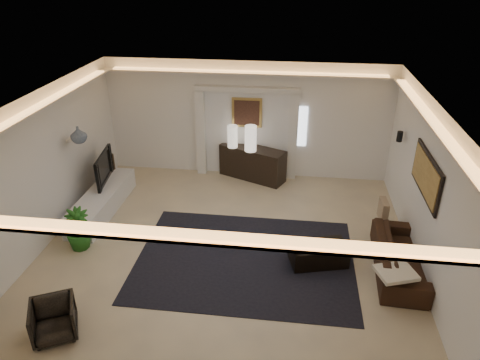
# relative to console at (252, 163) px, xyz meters

# --- Properties ---
(floor) EXTENTS (7.00, 7.00, 0.00)m
(floor) POSITION_rel_console_xyz_m (-0.18, -3.25, -0.40)
(floor) COLOR beige
(floor) RESTS_ON ground
(ceiling) EXTENTS (7.00, 7.00, 0.00)m
(ceiling) POSITION_rel_console_xyz_m (-0.18, -3.25, 2.50)
(ceiling) COLOR white
(ceiling) RESTS_ON ground
(wall_back) EXTENTS (7.00, 0.00, 7.00)m
(wall_back) POSITION_rel_console_xyz_m (-0.18, 0.25, 1.05)
(wall_back) COLOR white
(wall_back) RESTS_ON ground
(wall_front) EXTENTS (7.00, 0.00, 7.00)m
(wall_front) POSITION_rel_console_xyz_m (-0.18, -6.75, 1.05)
(wall_front) COLOR white
(wall_front) RESTS_ON ground
(wall_left) EXTENTS (0.00, 7.00, 7.00)m
(wall_left) POSITION_rel_console_xyz_m (-3.68, -3.25, 1.05)
(wall_left) COLOR white
(wall_left) RESTS_ON ground
(wall_right) EXTENTS (0.00, 7.00, 7.00)m
(wall_right) POSITION_rel_console_xyz_m (3.32, -3.25, 1.05)
(wall_right) COLOR white
(wall_right) RESTS_ON ground
(cove_soffit) EXTENTS (7.00, 7.00, 0.04)m
(cove_soffit) POSITION_rel_console_xyz_m (-0.18, -3.25, 2.22)
(cove_soffit) COLOR silver
(cove_soffit) RESTS_ON ceiling
(daylight_slit) EXTENTS (0.25, 0.03, 1.00)m
(daylight_slit) POSITION_rel_console_xyz_m (1.17, 0.23, 0.95)
(daylight_slit) COLOR white
(daylight_slit) RESTS_ON wall_back
(area_rug) EXTENTS (4.00, 3.00, 0.01)m
(area_rug) POSITION_rel_console_xyz_m (0.22, -3.45, -0.39)
(area_rug) COLOR black
(area_rug) RESTS_ON ground
(pilaster_left) EXTENTS (0.22, 0.20, 2.20)m
(pilaster_left) POSITION_rel_console_xyz_m (-1.33, 0.15, 0.70)
(pilaster_left) COLOR silver
(pilaster_left) RESTS_ON ground
(pilaster_right) EXTENTS (0.22, 0.20, 2.20)m
(pilaster_right) POSITION_rel_console_xyz_m (0.97, 0.15, 0.70)
(pilaster_right) COLOR silver
(pilaster_right) RESTS_ON ground
(alcove_header) EXTENTS (2.52, 0.20, 0.12)m
(alcove_header) POSITION_rel_console_xyz_m (-0.18, 0.15, 1.85)
(alcove_header) COLOR silver
(alcove_header) RESTS_ON wall_back
(painting_frame) EXTENTS (0.74, 0.04, 0.74)m
(painting_frame) POSITION_rel_console_xyz_m (-0.18, 0.22, 1.25)
(painting_frame) COLOR tan
(painting_frame) RESTS_ON wall_back
(painting_canvas) EXTENTS (0.62, 0.02, 0.62)m
(painting_canvas) POSITION_rel_console_xyz_m (-0.18, 0.19, 1.25)
(painting_canvas) COLOR #4C2D1E
(painting_canvas) RESTS_ON wall_back
(art_panel_frame) EXTENTS (0.04, 1.64, 0.74)m
(art_panel_frame) POSITION_rel_console_xyz_m (3.29, -2.95, 1.30)
(art_panel_frame) COLOR black
(art_panel_frame) RESTS_ON wall_right
(art_panel_gold) EXTENTS (0.02, 1.50, 0.62)m
(art_panel_gold) POSITION_rel_console_xyz_m (3.27, -2.95, 1.30)
(art_panel_gold) COLOR tan
(art_panel_gold) RESTS_ON wall_right
(wall_sconce) EXTENTS (0.12, 0.12, 0.22)m
(wall_sconce) POSITION_rel_console_xyz_m (3.20, -1.05, 1.28)
(wall_sconce) COLOR black
(wall_sconce) RESTS_ON wall_right
(wall_niche) EXTENTS (0.10, 0.55, 0.04)m
(wall_niche) POSITION_rel_console_xyz_m (-3.62, -1.85, 1.25)
(wall_niche) COLOR silver
(wall_niche) RESTS_ON wall_left
(console) EXTENTS (1.74, 1.17, 0.83)m
(console) POSITION_rel_console_xyz_m (0.00, 0.00, 0.00)
(console) COLOR black
(console) RESTS_ON ground
(lamp_left) EXTENTS (0.33, 0.33, 0.56)m
(lamp_left) POSITION_rel_console_xyz_m (-0.50, 0.00, 0.69)
(lamp_left) COLOR beige
(lamp_left) RESTS_ON console
(lamp_right) EXTENTS (0.36, 0.36, 0.64)m
(lamp_right) POSITION_rel_console_xyz_m (-0.04, -0.18, 0.69)
(lamp_right) COLOR white
(lamp_right) RESTS_ON console
(media_ledge) EXTENTS (0.64, 2.51, 0.47)m
(media_ledge) POSITION_rel_console_xyz_m (-3.13, -2.06, -0.18)
(media_ledge) COLOR silver
(media_ledge) RESTS_ON ground
(tv) EXTENTS (1.21, 0.32, 0.69)m
(tv) POSITION_rel_console_xyz_m (-3.33, -1.56, 0.39)
(tv) COLOR black
(tv) RESTS_ON media_ledge
(figurine) EXTENTS (0.17, 0.17, 0.38)m
(figurine) POSITION_rel_console_xyz_m (-3.32, -0.90, 0.24)
(figurine) COLOR #312212
(figurine) RESTS_ON media_ledge
(ginger_jar) EXTENTS (0.41, 0.41, 0.34)m
(ginger_jar) POSITION_rel_console_xyz_m (-3.33, -2.21, 1.44)
(ginger_jar) COLOR #486675
(ginger_jar) RESTS_ON wall_niche
(plant) EXTENTS (0.60, 0.60, 0.83)m
(plant) POSITION_rel_console_xyz_m (-2.99, -3.47, 0.02)
(plant) COLOR #21611B
(plant) RESTS_ON ground
(sofa) EXTENTS (2.08, 0.91, 0.60)m
(sofa) POSITION_rel_console_xyz_m (2.97, -3.40, -0.10)
(sofa) COLOR #4A3A23
(sofa) RESTS_ON ground
(throw_blanket) EXTENTS (0.71, 0.65, 0.06)m
(throw_blanket) POSITION_rel_console_xyz_m (2.73, -4.22, 0.15)
(throw_blanket) COLOR white
(throw_blanket) RESTS_ON sofa
(throw_pillow) EXTENTS (0.14, 0.42, 0.42)m
(throw_pillow) POSITION_rel_console_xyz_m (2.84, -2.23, 0.15)
(throw_pillow) COLOR #977D5F
(throw_pillow) RESTS_ON sofa
(coffee_table) EXTENTS (1.12, 0.79, 0.38)m
(coffee_table) POSITION_rel_console_xyz_m (1.56, -3.38, -0.20)
(coffee_table) COLOR black
(coffee_table) RESTS_ON ground
(bowl) EXTENTS (0.35, 0.35, 0.08)m
(bowl) POSITION_rel_console_xyz_m (1.05, -3.61, 0.05)
(bowl) COLOR #49301F
(bowl) RESTS_ON coffee_table
(magazine) EXTENTS (0.29, 0.25, 0.03)m
(magazine) POSITION_rel_console_xyz_m (1.07, -3.39, 0.02)
(magazine) COLOR beige
(magazine) RESTS_ON coffee_table
(armchair) EXTENTS (0.83, 0.84, 0.58)m
(armchair) POSITION_rel_console_xyz_m (-2.35, -5.64, -0.11)
(armchair) COLOR black
(armchair) RESTS_ON ground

